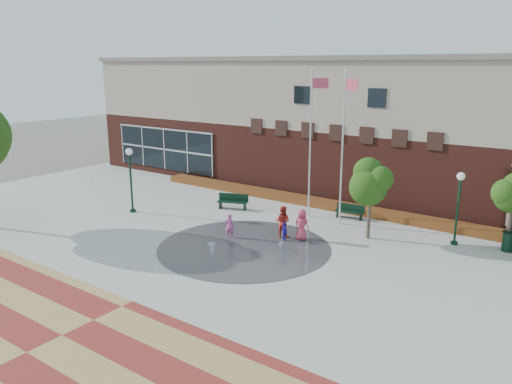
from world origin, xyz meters
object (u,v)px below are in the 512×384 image
Objects in this scene: bench_left at (233,204)px; trash_can at (508,241)px; flagpole_left at (311,137)px; flagpole_right at (343,141)px; child_splash at (230,226)px.

trash_can reaches higher than bench_left.
flagpole_left is 1.00× the size of flagpole_right.
flagpole_left reaches higher than bench_left.
flagpole_left is at bearing -130.14° from child_splash.
flagpole_right is at bearing -173.91° from trash_can.
flagpole_right reaches higher than bench_left.
flagpole_right is 6.58× the size of child_splash.
flagpole_right reaches higher than trash_can.
bench_left is (-6.73, -1.10, -4.40)m from flagpole_right.
flagpole_left is 6.51m from bench_left.
trash_can is at bearing -13.85° from bench_left.
bench_left is 1.52× the size of child_splash.
flagpole_left reaches higher than child_splash.
flagpole_right is at bearing -31.45° from flagpole_left.
flagpole_left is at bearing -176.63° from trash_can.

